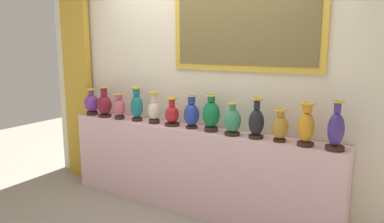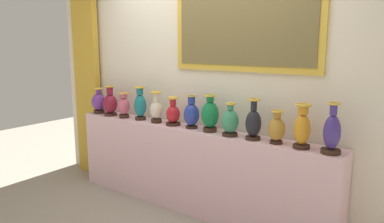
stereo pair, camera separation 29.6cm
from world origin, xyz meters
TOP-DOWN VIEW (x-y plane):
  - ground_plane at (0.00, 0.00)m, footprint 10.52×10.52m
  - display_shelf at (0.00, 0.00)m, footprint 3.07×0.32m
  - back_wall at (0.02, 0.22)m, footprint 4.52×0.14m
  - curtain_gold at (-1.81, 0.10)m, footprint 0.43×0.08m
  - vase_violet at (-1.41, -0.04)m, footprint 0.18×0.18m
  - vase_burgundy at (-1.18, -0.06)m, footprint 0.17×0.17m
  - vase_rose at (-0.95, -0.06)m, footprint 0.14×0.14m
  - vase_teal at (-0.72, -0.02)m, footprint 0.14×0.14m
  - vase_ivory at (-0.47, -0.02)m, footprint 0.14×0.14m
  - vase_crimson at (-0.24, -0.01)m, footprint 0.16×0.16m
  - vase_cobalt at (0.00, -0.01)m, footprint 0.16×0.16m
  - vase_emerald at (0.23, -0.02)m, footprint 0.17×0.17m
  - vase_jade at (0.48, -0.05)m, footprint 0.16×0.16m
  - vase_onyx at (0.72, -0.04)m, footprint 0.14×0.14m
  - vase_ochre at (0.94, -0.03)m, footprint 0.15×0.15m
  - vase_amber at (1.17, -0.05)m, footprint 0.14×0.14m
  - vase_indigo at (1.41, -0.05)m, footprint 0.15×0.15m

SIDE VIEW (x-z plane):
  - ground_plane at x=0.00m, z-range 0.00..0.00m
  - display_shelf at x=0.00m, z-range 0.00..0.89m
  - vase_crimson at x=-0.24m, z-range 0.87..1.17m
  - vase_ochre at x=0.94m, z-range 0.88..1.17m
  - vase_jade at x=0.48m, z-range 0.87..1.19m
  - vase_violet at x=-1.41m, z-range 0.88..1.20m
  - vase_rose at x=-0.95m, z-range 0.89..1.19m
  - vase_burgundy at x=-1.18m, z-range 0.86..1.23m
  - vase_cobalt at x=0.00m, z-range 0.87..1.22m
  - vase_ivory at x=-0.47m, z-range 0.87..1.22m
  - vase_onyx at x=0.72m, z-range 0.86..1.24m
  - vase_indigo at x=1.41m, z-range 0.86..1.27m
  - vase_emerald at x=0.23m, z-range 0.88..1.25m
  - vase_amber at x=1.17m, z-range 0.88..1.26m
  - vase_teal at x=-0.72m, z-range 0.88..1.26m
  - curtain_gold at x=-1.81m, z-range 0.00..2.79m
  - back_wall at x=0.02m, z-range 0.01..3.02m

